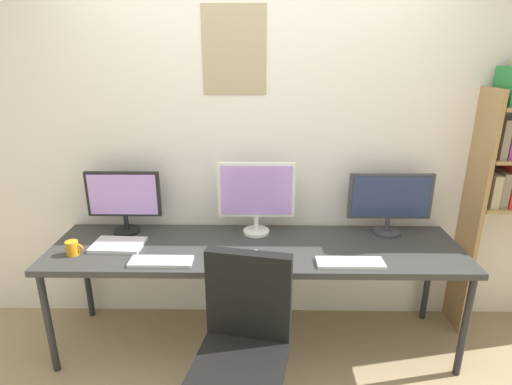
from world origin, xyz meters
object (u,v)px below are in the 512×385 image
monitor_center (256,194)px  coffee_mug (73,248)px  keyboard_right (350,263)px  laptop_closed (118,245)px  desk (256,253)px  monitor_right (390,200)px  computer_mouse (256,254)px  office_chair (243,368)px  monitor_left (124,198)px  keyboard_left (161,261)px

monitor_center → coffee_mug: monitor_center is taller
keyboard_right → laptop_closed: bearing=171.7°
desk → coffee_mug: 1.14m
monitor_right → computer_mouse: (-0.90, -0.35, -0.23)m
office_chair → keyboard_right: 0.85m
office_chair → monitor_right: (0.95, 0.92, 0.58)m
desk → monitor_right: size_ratio=4.72×
laptop_closed → coffee_mug: bearing=-152.0°
monitor_left → coffee_mug: bearing=-123.5°
monitor_left → keyboard_left: 0.61m
office_chair → monitor_right: size_ratio=1.77×
desk → computer_mouse: size_ratio=27.51×
monitor_center → laptop_closed: (-0.89, -0.23, -0.27)m
monitor_right → coffee_mug: 2.07m
desk → laptop_closed: size_ratio=8.25×
monitor_right → monitor_left: bearing=-180.0°
monitor_right → keyboard_left: bearing=-163.1°
monitor_center → keyboard_right: bearing=-38.3°
monitor_center → laptop_closed: size_ratio=1.62×
monitor_right → laptop_closed: monitor_right is taller
office_chair → monitor_center: bearing=86.6°
monitor_center → monitor_right: 0.90m
desk → monitor_center: 0.39m
office_chair → coffee_mug: office_chair is taller
computer_mouse → laptop_closed: computer_mouse is taller
keyboard_left → keyboard_right: same height
coffee_mug → monitor_right: bearing=9.6°
coffee_mug → laptop_closed: bearing=25.3°
office_chair → computer_mouse: 0.67m
monitor_right → coffee_mug: monitor_right is taller
monitor_left → keyboard_right: bearing=-16.9°
keyboard_left → coffee_mug: bearing=170.1°
desk → monitor_right: 0.97m
office_chair → coffee_mug: 1.27m
monitor_right → desk: bearing=-166.7°
office_chair → monitor_right: bearing=43.8°
coffee_mug → keyboard_left: bearing=-9.9°
monitor_right → coffee_mug: bearing=-170.4°
coffee_mug → monitor_center: bearing=17.0°
monitor_left → computer_mouse: (0.90, -0.35, -0.23)m
office_chair → coffee_mug: (-1.07, 0.57, 0.38)m
desk → monitor_left: bearing=166.7°
monitor_left → monitor_right: 1.80m
monitor_left → monitor_right: (1.80, 0.00, -0.00)m
monitor_right → computer_mouse: bearing=-158.9°
monitor_right → keyboard_right: 0.61m
monitor_left → computer_mouse: bearing=-21.1°
coffee_mug → keyboard_right: bearing=-3.3°
laptop_closed → monitor_center: bearing=17.3°
monitor_center → monitor_right: bearing=-0.0°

